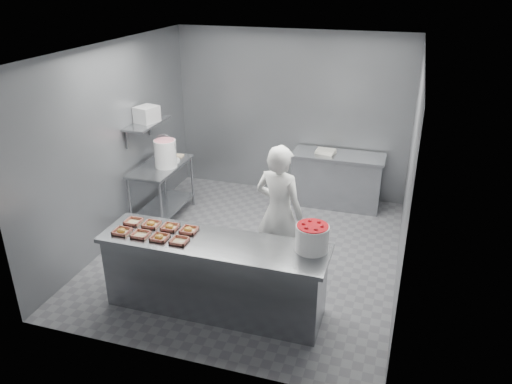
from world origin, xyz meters
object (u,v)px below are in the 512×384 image
Objects in this scene: service_counter at (214,275)px; tray_4 at (133,221)px; strawberry_tub at (312,237)px; tray_0 at (122,231)px; tray_2 at (160,237)px; tray_5 at (151,224)px; tray_6 at (170,227)px; prep_table at (162,183)px; tray_1 at (141,234)px; tray_7 at (189,230)px; glaze_bucket at (165,153)px; back_counter at (337,180)px; tray_3 at (179,241)px; worker at (279,212)px.

service_counter is 13.88× the size of tray_4.
strawberry_tub is (1.08, 0.15, 0.61)m from service_counter.
tray_2 is (0.48, 0.00, 0.00)m from tray_0.
tray_2 is at bearing 0.00° from tray_0.
tray_4 is 1.00× the size of tray_5.
tray_0 is 1.00× the size of tray_4.
tray_6 is at bearing -0.00° from tray_4.
tray_0 is (-1.07, -0.13, 0.47)m from service_counter.
tray_1 is (0.82, -2.08, 0.33)m from prep_table.
tray_5 is 1.00× the size of tray_6.
prep_table is 2.13m from tray_6.
glaze_bucket is at bearing 123.46° from tray_7.
back_counter is at bearing 59.74° from tray_0.
tray_7 is (0.24, 0.00, 0.00)m from tray_6.
service_counter is 2.55m from glaze_bucket.
tray_2 is (-1.49, -3.38, 0.47)m from back_counter.
tray_3 reaches higher than prep_table.
tray_1 is at bearing -68.42° from prep_table.
strawberry_tub reaches higher than tray_2.
tray_1 is 0.26m from tray_5.
tray_4 is 0.11× the size of worker.
tray_6 is 0.52× the size of strawberry_tub.
tray_7 reaches higher than service_counter.
tray_0 is 2.11m from glaze_bucket.
tray_5 is (-0.48, 0.26, 0.00)m from tray_3.
glaze_bucket is at bearing 120.10° from tray_3.
tray_2 is at bearing -170.54° from strawberry_tub.
tray_5 is 1.94m from glaze_bucket.
tray_2 is 1.00× the size of tray_7.
prep_table is at bearing -10.35° from worker.
tray_2 is at bearing 58.86° from worker.
tray_2 is at bearing -28.30° from tray_4.
worker is at bearing 36.39° from tray_6.
tray_6 is (1.06, -1.82, 0.33)m from prep_table.
service_counter is at bearing 76.24° from worker.
worker is (1.10, 0.81, -0.04)m from tray_6.
tray_5 is 0.37× the size of glaze_bucket.
strawberry_tub reaches higher than back_counter.
tray_2 is 1.70m from strawberry_tub.
worker is (-0.39, -2.31, 0.43)m from back_counter.
tray_0 is at bearing -172.63° from strawberry_tub.
tray_6 reaches higher than service_counter.
tray_0 is 1.00× the size of tray_3.
tray_6 is (0.48, -0.00, 0.00)m from tray_4.
glaze_bucket is at bearing 104.64° from tray_4.
tray_4 is at bearing -122.23° from back_counter.
tray_0 and tray_6 have the same top height.
tray_0 is 1.00× the size of tray_6.
strawberry_tub reaches higher than service_counter.
tray_5 is at bearing 45.90° from worker.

